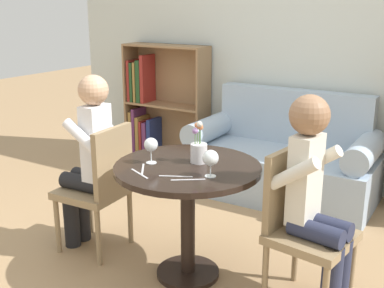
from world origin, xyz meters
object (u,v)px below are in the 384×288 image
(wine_glass_left, at_px, (151,145))
(wine_glass_right, at_px, (211,159))
(bookshelf_left, at_px, (158,108))
(chair_left, at_px, (101,184))
(person_right, at_px, (316,198))
(person_left, at_px, (89,160))
(couch, at_px, (281,161))
(chair_right, at_px, (300,222))
(flower_vase, at_px, (199,150))

(wine_glass_left, distance_m, wine_glass_right, 0.42)
(bookshelf_left, xyz_separation_m, chair_left, (0.86, -1.90, -0.09))
(chair_left, height_order, wine_glass_left, same)
(person_right, distance_m, wine_glass_right, 0.61)
(person_left, xyz_separation_m, wine_glass_right, (0.98, -0.06, 0.19))
(wine_glass_left, bearing_deg, wine_glass_right, -2.74)
(couch, height_order, chair_left, couch)
(couch, xyz_separation_m, wine_glass_right, (0.21, -1.70, 0.53))
(couch, height_order, wine_glass_left, couch)
(chair_left, bearing_deg, bookshelf_left, -158.38)
(chair_right, height_order, wine_glass_left, same)
(couch, relative_size, wine_glass_right, 10.66)
(person_left, bearing_deg, chair_left, 91.85)
(person_right, distance_m, flower_vase, 0.75)
(person_left, distance_m, flower_vase, 0.82)
(couch, distance_m, wine_glass_right, 1.79)
(bookshelf_left, height_order, wine_glass_right, bookshelf_left)
(person_left, bearing_deg, flower_vase, 95.64)
(bookshelf_left, bearing_deg, chair_right, -38.55)
(chair_right, height_order, person_right, person_right)
(couch, bearing_deg, flower_vase, -88.96)
(person_right, bearing_deg, bookshelf_left, 60.61)
(chair_right, bearing_deg, flower_vase, 99.79)
(bookshelf_left, relative_size, person_right, 1.03)
(bookshelf_left, xyz_separation_m, person_left, (0.77, -1.90, 0.07))
(bookshelf_left, xyz_separation_m, chair_right, (2.22, -1.77, -0.09))
(wine_glass_left, bearing_deg, person_left, 175.53)
(person_left, height_order, wine_glass_right, person_left)
(flower_vase, bearing_deg, wine_glass_left, -145.87)
(wine_glass_left, height_order, flower_vase, flower_vase)
(chair_left, relative_size, person_right, 0.74)
(person_left, height_order, wine_glass_left, person_left)
(wine_glass_right, bearing_deg, person_left, 176.28)
(couch, distance_m, person_left, 1.84)
(bookshelf_left, relative_size, flower_vase, 4.89)
(bookshelf_left, bearing_deg, wine_glass_right, -48.32)
(chair_left, distance_m, wine_glass_left, 0.59)
(wine_glass_left, bearing_deg, person_right, 9.04)
(chair_left, relative_size, wine_glass_left, 5.67)
(couch, xyz_separation_m, chair_left, (-0.68, -1.63, 0.18))
(bookshelf_left, height_order, wine_glass_left, bookshelf_left)
(bookshelf_left, distance_m, person_right, 2.92)
(chair_right, xyz_separation_m, flower_vase, (-0.65, -0.02, 0.33))
(person_left, relative_size, flower_vase, 4.79)
(wine_glass_left, bearing_deg, bookshelf_left, 124.32)
(person_left, distance_m, wine_glass_left, 0.59)
(person_right, height_order, wine_glass_left, person_right)
(chair_right, distance_m, person_left, 1.47)
(wine_glass_right, relative_size, flower_vase, 0.60)
(couch, bearing_deg, chair_right, -65.58)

